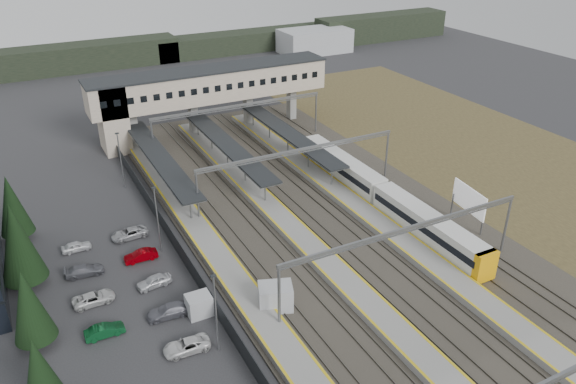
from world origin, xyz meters
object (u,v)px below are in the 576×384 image
footbridge (195,90)px  train (382,196)px  relay_cabin_far (199,305)px  billboard (469,201)px  relay_cabin_near (276,297)px

footbridge → train: (12.30, -35.41, -6.03)m
relay_cabin_far → billboard: billboard is taller
relay_cabin_near → relay_cabin_far: (-6.83, 2.64, -0.29)m
train → billboard: (6.46, -8.36, 1.62)m
relay_cabin_near → train: 24.08m
relay_cabin_near → train: (21.00, 11.77, 0.55)m
relay_cabin_near → footbridge: (8.70, 47.19, 6.58)m
relay_cabin_far → train: size_ratio=0.06×
relay_cabin_far → footbridge: size_ratio=0.06×
footbridge → billboard: footbridge is taller
footbridge → billboard: bearing=-66.8°
relay_cabin_far → billboard: bearing=1.3°
train → billboard: billboard is taller
relay_cabin_near → billboard: (27.46, 3.41, 2.17)m
relay_cabin_far → footbridge: footbridge is taller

